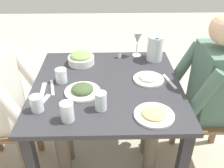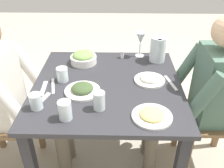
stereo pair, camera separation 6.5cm
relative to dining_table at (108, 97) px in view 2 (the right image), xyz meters
The scene contains 20 objects.
ground_plane 0.61m from the dining_table, ahead, with size 8.00×8.00×0.00m, color #B7AD99.
dining_table is the anchor object (origin of this frame).
chair_near 0.82m from the dining_table, 90.46° to the right, with size 0.40×0.40×0.88m.
diner_near 0.61m from the dining_table, 90.62° to the right, with size 0.48×0.53×1.18m.
diner_far 0.61m from the dining_table, 95.43° to the left, with size 0.48×0.53×1.18m.
water_pitcher 0.54m from the dining_table, 46.67° to the right, with size 0.16×0.12×0.19m.
salad_bowl 0.38m from the dining_table, 32.93° to the left, with size 0.19×0.19×0.09m.
plate_dolmas 0.22m from the dining_table, 123.39° to the left, with size 0.22×0.22×0.06m.
plate_yoghurt 0.31m from the dining_table, 82.06° to the right, with size 0.20×0.20×0.05m.
plate_fries 0.44m from the dining_table, 143.16° to the right, with size 0.22×0.22×0.04m.
water_glass_near_left 0.31m from the dining_table, behind, with size 0.07×0.07×0.11m, color silver.
water_glass_near_right 0.34m from the dining_table, 83.68° to the left, with size 0.07×0.07×0.09m, color silver.
water_glass_far_right 0.44m from the dining_table, 149.48° to the left, with size 0.07×0.07×0.11m, color silver.
water_glass_center 0.50m from the dining_table, 124.69° to the left, with size 0.07×0.07×0.09m, color silver.
wine_glass 0.54m from the dining_table, 29.75° to the right, with size 0.08×0.08×0.20m.
salt_shaker 0.42m from the dining_table, 14.84° to the right, with size 0.03×0.03×0.05m.
fork_near 0.42m from the dining_table, 100.59° to the left, with size 0.17×0.03×0.01m, color silver.
knife_near 0.37m from the dining_table, 97.27° to the left, with size 0.18×0.02×0.01m, color silver.
fork_far 0.45m from the dining_table, 118.43° to the left, with size 0.17×0.03×0.01m, color silver.
knife_far 0.43m from the dining_table, 88.51° to the right, with size 0.18×0.02×0.01m, color silver.
Camera 2 is at (-1.40, -0.06, 1.59)m, focal length 40.33 mm.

